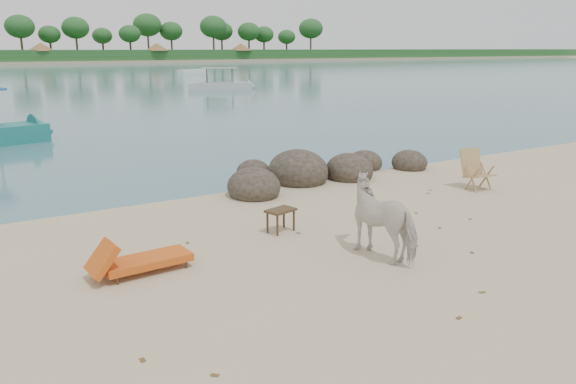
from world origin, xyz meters
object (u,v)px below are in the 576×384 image
object	(u,v)px
cow	(386,219)
side_table	(281,222)
lounge_chair	(147,258)
boulders	(314,173)
deck_chair	(480,171)

from	to	relation	value
cow	side_table	distance (m)	2.23
cow	lounge_chair	size ratio (longest dim) A/B	0.92
boulders	cow	bearing A→B (deg)	-111.98
boulders	deck_chair	xyz separation A→B (m)	(2.92, -3.03, 0.28)
cow	side_table	size ratio (longest dim) A/B	2.84
boulders	lounge_chair	size ratio (longest dim) A/B	3.78
boulders	side_table	xyz separation A→B (m)	(-3.03, -3.32, 0.00)
cow	lounge_chair	xyz separation A→B (m)	(-3.70, 1.41, -0.41)
side_table	lounge_chair	xyz separation A→B (m)	(-2.82, -0.59, 0.03)
deck_chair	boulders	bearing A→B (deg)	142.47
lounge_chair	cow	bearing A→B (deg)	-24.35
boulders	lounge_chair	world-z (taller)	boulders
lounge_chair	deck_chair	xyz separation A→B (m)	(8.77, 0.87, 0.24)
cow	side_table	bearing A→B (deg)	-74.64
cow	deck_chair	distance (m)	5.56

